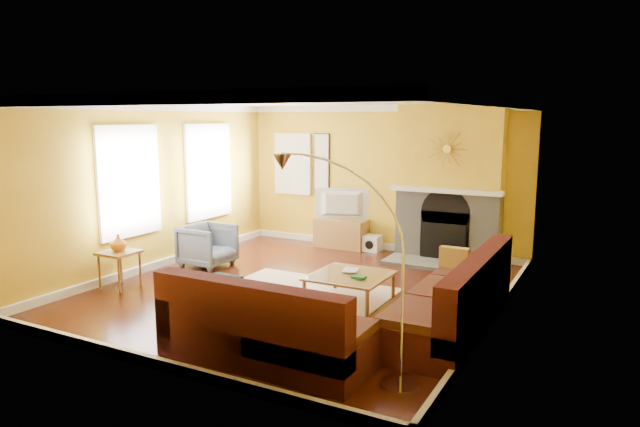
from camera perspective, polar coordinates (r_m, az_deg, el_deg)
The scene contains 27 objects.
floor at distance 8.36m, azimuth -1.90°, elevation -7.69°, with size 5.50×6.00×0.02m, color #4F1D10.
ceiling at distance 7.99m, azimuth -2.01°, elevation 11.30°, with size 5.50×6.00×0.02m, color white.
wall_back at distance 10.75m, azimuth 6.16°, elevation 3.53°, with size 5.50×0.02×2.70m, color gold.
wall_front at distance 5.70m, azimuth -17.36°, elevation -2.18°, with size 5.50×0.02×2.70m, color gold.
wall_left at distance 9.73m, azimuth -16.15°, elevation 2.59°, with size 0.02×6.00×2.70m, color gold.
wall_right at distance 7.10m, azimuth 17.69°, elevation 0.05°, with size 0.02×6.00×2.70m, color gold.
baseboard at distance 8.34m, azimuth -1.90°, elevation -7.23°, with size 5.50×6.00×0.12m, color white, non-canonical shape.
crown_molding at distance 7.98m, azimuth -2.00°, elevation 10.79°, with size 5.50×6.00×0.12m, color white, non-canonical shape.
window_left_near at distance 10.65m, azimuth -11.15°, elevation 4.16°, with size 0.06×1.22×1.72m, color white.
window_left_far at distance 9.27m, azimuth -18.61°, elevation 3.07°, with size 0.06×1.22×1.72m, color white.
window_back at distance 11.53m, azimuth -2.72°, elevation 4.98°, with size 0.82×0.06×1.22m, color white.
wall_art at distance 11.22m, azimuth 0.16°, elevation 5.12°, with size 0.34×0.04×1.14m, color white.
fireplace at distance 10.12m, azimuth 12.81°, elevation 2.98°, with size 1.80×0.40×2.70m, color gray, non-canonical shape.
mantel at distance 9.90m, azimuth 12.42°, elevation 2.27°, with size 1.92×0.22×0.08m, color white.
hearth at distance 9.83m, azimuth 11.66°, elevation -5.00°, with size 1.80×0.70×0.06m, color gray.
sunburst at distance 9.85m, azimuth 12.58°, elevation 6.32°, with size 0.70×0.04×0.70m, color olive, non-canonical shape.
rug at distance 8.14m, azimuth -1.90°, elevation -8.02°, with size 2.40×1.80×0.02m, color beige.
sectional_sofa at distance 6.91m, azimuth 3.64°, elevation -7.43°, with size 2.94×3.64×0.90m, color #431517, non-canonical shape.
coffee_table at distance 7.76m, azimuth 3.00°, elevation -7.46°, with size 1.00×1.00×0.40m, color white, non-canonical shape.
media_console at distance 10.96m, azimuth 2.14°, elevation -1.99°, with size 1.00×0.45×0.55m, color olive.
tv at distance 10.86m, azimuth 2.16°, elevation 0.95°, with size 1.02×0.13×0.59m, color black.
subwoofer at distance 10.71m, azimuth 5.27°, elevation -2.99°, with size 0.30×0.30×0.30m, color white.
armchair at distance 9.74m, azimuth -11.17°, elevation -3.16°, with size 0.76×0.78×0.71m, color slate.
side_table at distance 8.87m, azimuth -19.37°, elevation -5.31°, with size 0.50×0.50×0.55m, color olive, non-canonical shape.
vase at distance 8.78m, azimuth -19.52°, elevation -2.79°, with size 0.24×0.24×0.25m, color orange.
book at distance 7.85m, azimuth 2.33°, elevation -5.65°, with size 0.20×0.27×0.03m, color white.
arc_lamp at distance 5.36m, azimuth 2.48°, elevation -5.66°, with size 1.35×0.36×2.12m, color silver, non-canonical shape.
Camera 1 is at (4.02, -6.90, 2.46)m, focal length 32.00 mm.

